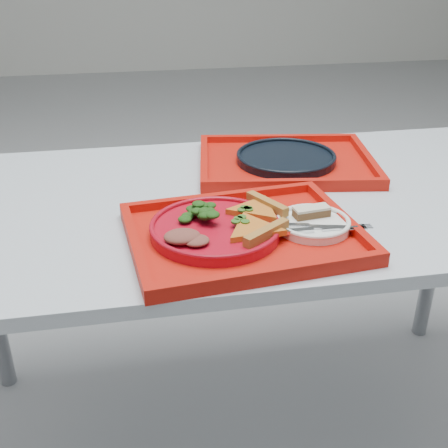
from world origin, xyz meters
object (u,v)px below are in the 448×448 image
at_px(navy_plate, 286,159).
at_px(dessert_bar, 312,212).
at_px(tray_main, 243,237).
at_px(dinner_plate, 215,230).
at_px(tray_far, 286,164).

relative_size(navy_plate, dessert_bar, 3.34).
height_order(tray_main, navy_plate, navy_plate).
distance_m(dinner_plate, dessert_bar, 0.21).
relative_size(tray_main, dessert_bar, 5.78).
bearing_deg(navy_plate, tray_far, 0.00).
bearing_deg(dinner_plate, tray_main, -10.30).
distance_m(tray_main, navy_plate, 0.42).
bearing_deg(navy_plate, dessert_bar, -97.50).
distance_m(dinner_plate, navy_plate, 0.44).
xyz_separation_m(tray_main, dinner_plate, (-0.06, 0.01, 0.02)).
relative_size(dinner_plate, dessert_bar, 3.34).
height_order(tray_far, dinner_plate, dinner_plate).
bearing_deg(dinner_plate, dessert_bar, 4.50).
bearing_deg(navy_plate, dinner_plate, -124.35).
xyz_separation_m(tray_main, dessert_bar, (0.15, 0.03, 0.03)).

